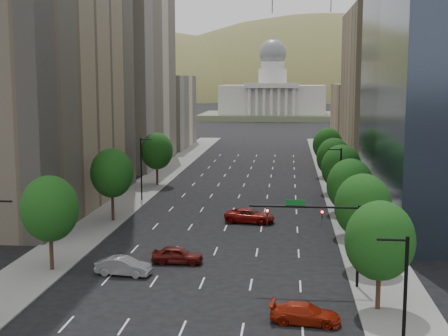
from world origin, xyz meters
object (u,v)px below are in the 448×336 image
(car_silver, at_px, (124,266))
(car_red_near, at_px, (305,313))
(car_red_far, at_px, (250,216))
(traffic_signal, at_px, (328,227))
(capitol, at_px, (272,99))
(car_maroon, at_px, (177,255))

(car_silver, bearing_deg, car_red_near, -114.35)
(car_red_near, height_order, car_red_far, car_red_far)
(traffic_signal, bearing_deg, car_red_far, 108.88)
(traffic_signal, xyz_separation_m, capitol, (-10.53, 219.71, 3.40))
(car_maroon, relative_size, car_silver, 0.98)
(car_red_near, bearing_deg, car_silver, 65.64)
(car_maroon, height_order, car_silver, car_maroon)
(car_maroon, distance_m, car_red_far, 18.57)
(traffic_signal, bearing_deg, car_red_near, -103.97)
(car_red_near, height_order, car_silver, car_silver)
(traffic_signal, relative_size, car_maroon, 1.89)
(car_red_far, bearing_deg, capitol, 8.46)
(traffic_signal, xyz_separation_m, car_maroon, (-13.62, 5.45, -4.35))
(capitol, distance_m, car_red_near, 228.05)
(car_maroon, relative_size, car_red_far, 0.80)
(traffic_signal, relative_size, car_red_far, 1.52)
(car_maroon, height_order, car_red_far, car_red_far)
(car_silver, xyz_separation_m, car_red_far, (9.82, 21.65, 0.02))
(car_maroon, xyz_separation_m, car_silver, (-4.11, -3.99, -0.01))
(traffic_signal, distance_m, car_silver, 18.32)
(traffic_signal, height_order, car_silver, traffic_signal)
(traffic_signal, xyz_separation_m, car_red_far, (-7.91, 23.12, -4.34))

